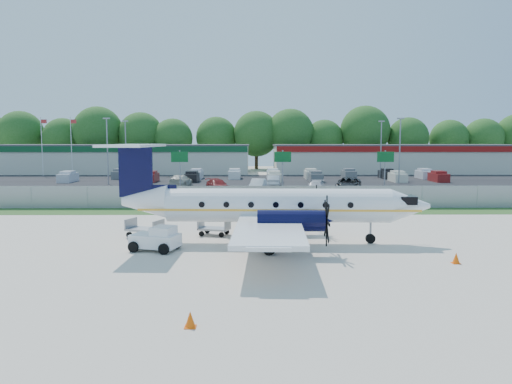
{
  "coord_description": "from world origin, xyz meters",
  "views": [
    {
      "loc": [
        -0.32,
        -30.36,
        6.12
      ],
      "look_at": [
        0.0,
        6.0,
        2.3
      ],
      "focal_mm": 35.0,
      "sensor_mm": 36.0,
      "label": 1
    }
  ],
  "objects_px": {
    "aircraft": "(271,205)",
    "baggage_cart_far": "(145,229)",
    "pushback_tug": "(157,239)",
    "baggage_cart_near": "(214,228)"
  },
  "relations": [
    {
      "from": "baggage_cart_far",
      "to": "aircraft",
      "type": "bearing_deg",
      "value": -13.21
    },
    {
      "from": "pushback_tug",
      "to": "baggage_cart_far",
      "type": "distance_m",
      "value": 4.15
    },
    {
      "from": "pushback_tug",
      "to": "baggage_cart_far",
      "type": "height_order",
      "value": "pushback_tug"
    },
    {
      "from": "aircraft",
      "to": "pushback_tug",
      "type": "bearing_deg",
      "value": -162.59
    },
    {
      "from": "baggage_cart_near",
      "to": "baggage_cart_far",
      "type": "relative_size",
      "value": 0.87
    },
    {
      "from": "baggage_cart_near",
      "to": "pushback_tug",
      "type": "bearing_deg",
      "value": -122.85
    },
    {
      "from": "aircraft",
      "to": "baggage_cart_near",
      "type": "distance_m",
      "value": 4.64
    },
    {
      "from": "pushback_tug",
      "to": "baggage_cart_near",
      "type": "bearing_deg",
      "value": 57.15
    },
    {
      "from": "pushback_tug",
      "to": "baggage_cart_far",
      "type": "bearing_deg",
      "value": 111.46
    },
    {
      "from": "aircraft",
      "to": "baggage_cart_far",
      "type": "height_order",
      "value": "aircraft"
    }
  ]
}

